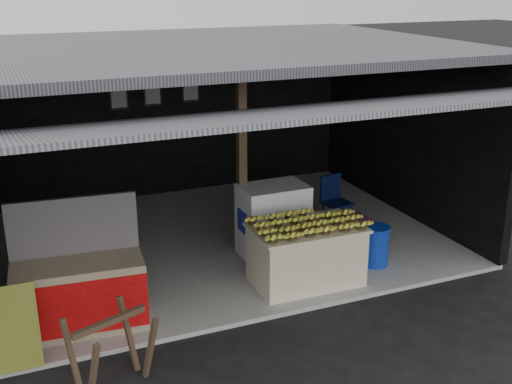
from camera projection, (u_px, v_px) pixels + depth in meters
name	position (u px, v px, depth m)	size (l,w,h in m)	color
ground	(278.00, 318.00, 7.76)	(80.00, 80.00, 0.00)	black
concrete_slab	(210.00, 241.00, 9.93)	(7.00, 5.00, 0.06)	gray
shophouse	(200.00, 105.00, 9.53)	(7.40, 7.29, 3.02)	black
banana_table	(306.00, 254.00, 8.42)	(1.46, 0.92, 0.79)	silver
banana_pile	(307.00, 221.00, 8.26)	(1.33, 0.80, 0.16)	yellow
white_crate	(273.00, 220.00, 9.23)	(0.95, 0.66, 1.05)	white
neighbor_stall	(80.00, 291.00, 7.32)	(1.51, 0.79, 1.50)	#998466
green_signboard	(9.00, 329.00, 6.56)	(0.60, 0.04, 0.90)	black
sawhorse	(111.00, 345.00, 6.30)	(0.90, 0.90, 0.79)	#4D3826
water_barrel	(375.00, 247.00, 8.97)	(0.37, 0.37, 0.55)	#0E2C9C
plastic_chair	(334.00, 197.00, 10.25)	(0.47, 0.47, 0.85)	black
magenta_rug	(334.00, 227.00, 10.37)	(1.50, 1.00, 0.01)	#801C64
picture_frames	(154.00, 94.00, 11.34)	(1.62, 0.04, 0.46)	black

